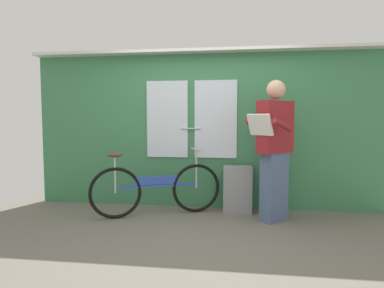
# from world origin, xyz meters

# --- Properties ---
(ground_plane) EXTENTS (6.01, 3.92, 0.04)m
(ground_plane) POSITION_xyz_m (0.00, 0.00, -0.02)
(ground_plane) COLOR #666056
(train_door_wall) EXTENTS (5.01, 0.28, 2.24)m
(train_door_wall) POSITION_xyz_m (-0.01, 1.15, 1.17)
(train_door_wall) COLOR #387A4C
(train_door_wall) RESTS_ON ground_plane
(bicycle_near_door) EXTENTS (1.63, 0.79, 0.88)m
(bicycle_near_door) POSITION_xyz_m (-0.60, 0.63, 0.36)
(bicycle_near_door) COLOR black
(bicycle_near_door) RESTS_ON ground_plane
(passenger_reading_newspaper) EXTENTS (0.63, 0.62, 1.76)m
(passenger_reading_newspaper) POSITION_xyz_m (0.91, 0.60, 0.93)
(passenger_reading_newspaper) COLOR slate
(passenger_reading_newspaper) RESTS_ON ground_plane
(trash_bin_by_wall) EXTENTS (0.39, 0.28, 0.63)m
(trash_bin_by_wall) POSITION_xyz_m (0.47, 0.94, 0.32)
(trash_bin_by_wall) COLOR gray
(trash_bin_by_wall) RESTS_ON ground_plane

